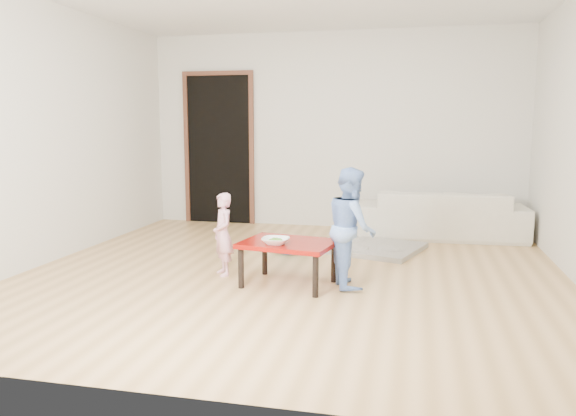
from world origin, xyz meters
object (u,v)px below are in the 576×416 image
(sofa, at_px, (441,214))
(basin, at_px, (291,247))
(child_pink, at_px, (223,234))
(child_blue, at_px, (351,227))
(bowl, at_px, (276,241))
(red_table, at_px, (288,263))

(sofa, distance_m, basin, 2.05)
(sofa, height_order, child_pink, child_pink)
(sofa, xyz_separation_m, basin, (-1.63, -1.23, -0.23))
(child_pink, distance_m, child_blue, 1.20)
(bowl, relative_size, basin, 0.56)
(child_pink, xyz_separation_m, child_blue, (1.19, -0.09, 0.13))
(child_pink, height_order, child_blue, child_blue)
(sofa, bearing_deg, bowl, 58.16)
(sofa, relative_size, child_pink, 2.61)
(bowl, xyz_separation_m, child_blue, (0.61, 0.24, 0.10))
(red_table, height_order, child_pink, child_pink)
(sofa, height_order, red_table, sofa)
(red_table, bearing_deg, child_pink, 164.01)
(sofa, bearing_deg, basin, 34.59)
(red_table, relative_size, child_pink, 1.01)
(bowl, bearing_deg, sofa, 60.60)
(red_table, bearing_deg, sofa, 60.61)
(sofa, xyz_separation_m, child_blue, (-0.84, -2.34, 0.22))
(child_pink, xyz_separation_m, basin, (0.41, 1.03, -0.32))
(red_table, height_order, child_blue, child_blue)
(bowl, bearing_deg, child_pink, 150.71)
(bowl, relative_size, child_pink, 0.30)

